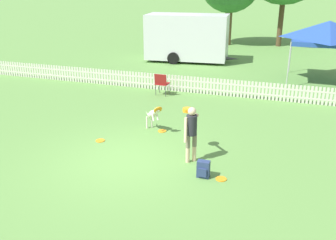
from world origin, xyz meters
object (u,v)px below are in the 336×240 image
(frisbee_midfield, at_px, (221,179))
(folding_chair_blue_left, at_px, (162,82))
(equipment_trailer, at_px, (187,37))
(backpack_on_grass, at_px, (203,169))
(handler_person, at_px, (191,127))
(frisbee_near_handler, at_px, (162,131))
(leaping_dog, at_px, (153,114))
(frisbee_near_dog, at_px, (100,141))
(canopy_tent_main, at_px, (329,32))

(frisbee_midfield, relative_size, folding_chair_blue_left, 0.29)
(folding_chair_blue_left, distance_m, equipment_trailer, 7.33)
(folding_chair_blue_left, bearing_deg, backpack_on_grass, 118.76)
(handler_person, bearing_deg, frisbee_near_handler, 84.24)
(handler_person, relative_size, frisbee_near_handler, 5.71)
(backpack_on_grass, height_order, equipment_trailer, equipment_trailer)
(equipment_trailer, bearing_deg, frisbee_near_handler, -83.54)
(frisbee_midfield, relative_size, backpack_on_grass, 0.62)
(backpack_on_grass, bearing_deg, folding_chair_blue_left, 118.05)
(handler_person, bearing_deg, backpack_on_grass, -100.64)
(backpack_on_grass, bearing_deg, frisbee_midfield, 3.85)
(leaping_dog, xyz_separation_m, equipment_trailer, (-2.09, 11.05, 0.84))
(frisbee_near_handler, xyz_separation_m, folding_chair_blue_left, (-1.37, 3.78, 0.55))
(frisbee_near_dog, xyz_separation_m, canopy_tent_main, (6.61, 9.65, 2.33))
(folding_chair_blue_left, xyz_separation_m, equipment_trailer, (-0.99, 7.21, 0.86))
(leaping_dog, relative_size, canopy_tent_main, 0.30)
(frisbee_midfield, relative_size, equipment_trailer, 0.05)
(equipment_trailer, bearing_deg, frisbee_midfield, -76.14)
(handler_person, relative_size, backpack_on_grass, 3.52)
(folding_chair_blue_left, height_order, equipment_trailer, equipment_trailer)
(frisbee_near_dog, relative_size, folding_chair_blue_left, 0.29)
(frisbee_midfield, distance_m, backpack_on_grass, 0.49)
(folding_chair_blue_left, bearing_deg, frisbee_midfield, 121.97)
(canopy_tent_main, bearing_deg, frisbee_near_handler, -121.51)
(frisbee_near_handler, relative_size, folding_chair_blue_left, 0.29)
(frisbee_near_dog, relative_size, frisbee_midfield, 1.00)
(folding_chair_blue_left, bearing_deg, equipment_trailer, -81.46)
(folding_chair_blue_left, relative_size, equipment_trailer, 0.17)
(frisbee_near_dog, distance_m, canopy_tent_main, 11.93)
(frisbee_midfield, xyz_separation_m, backpack_on_grass, (-0.45, -0.03, 0.20))
(backpack_on_grass, relative_size, canopy_tent_main, 0.14)
(leaping_dog, xyz_separation_m, backpack_on_grass, (2.24, -2.42, -0.37))
(frisbee_near_dog, bearing_deg, leaping_dog, 45.76)
(backpack_on_grass, relative_size, folding_chair_blue_left, 0.46)
(backpack_on_grass, xyz_separation_m, folding_chair_blue_left, (-3.33, 6.26, 0.35))
(frisbee_near_dog, xyz_separation_m, backpack_on_grass, (3.47, -1.15, 0.20))
(handler_person, distance_m, backpack_on_grass, 1.21)
(equipment_trailer, bearing_deg, leaping_dog, -85.00)
(backpack_on_grass, bearing_deg, frisbee_near_dog, 161.70)
(handler_person, distance_m, folding_chair_blue_left, 6.16)
(frisbee_near_dog, bearing_deg, backpack_on_grass, -18.30)
(handler_person, relative_size, canopy_tent_main, 0.49)
(leaping_dog, bearing_deg, canopy_tent_main, -168.28)
(leaping_dog, bearing_deg, handler_person, 90.46)
(backpack_on_grass, height_order, canopy_tent_main, canopy_tent_main)
(frisbee_near_dog, bearing_deg, handler_person, -7.11)
(frisbee_near_dog, height_order, frisbee_midfield, same)
(frisbee_near_handler, bearing_deg, equipment_trailer, 102.15)
(folding_chair_blue_left, bearing_deg, handler_person, 117.69)
(frisbee_near_handler, height_order, canopy_tent_main, canopy_tent_main)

